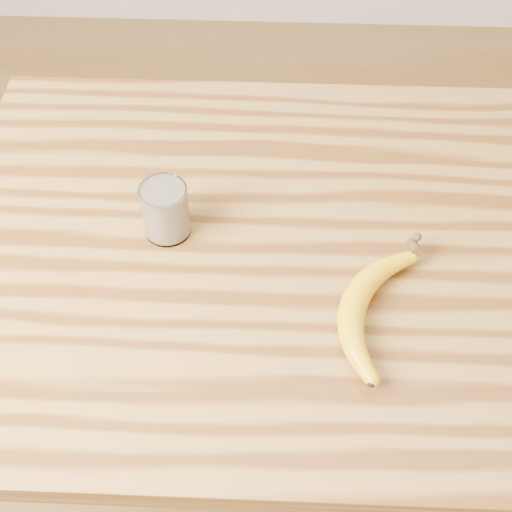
{
  "coord_description": "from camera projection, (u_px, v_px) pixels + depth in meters",
  "views": [
    {
      "loc": [
        -0.09,
        -0.71,
        1.74
      ],
      "look_at": [
        -0.11,
        -0.05,
        0.93
      ],
      "focal_mm": 50.0,
      "sensor_mm": 36.0,
      "label": 1
    }
  ],
  "objects": [
    {
      "name": "banana",
      "position": [
        353.0,
        303.0,
        1.01
      ],
      "size": [
        0.22,
        0.35,
        0.04
      ],
      "primitive_type": null,
      "rotation": [
        0.0,
        0.0,
        -0.33
      ],
      "color": "#E7AC0C",
      "rests_on": "table"
    },
    {
      "name": "smoothie_glass",
      "position": [
        165.0,
        210.0,
        1.08
      ],
      "size": [
        0.07,
        0.07,
        0.09
      ],
      "color": "white",
      "rests_on": "table"
    },
    {
      "name": "table",
      "position": [
        323.0,
        295.0,
        1.2
      ],
      "size": [
        1.2,
        0.8,
        0.9
      ],
      "color": "olive",
      "rests_on": "ground"
    }
  ]
}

